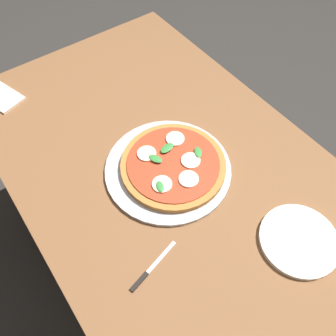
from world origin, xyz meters
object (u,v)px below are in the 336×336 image
at_px(serving_tray, 168,169).
at_px(knife, 148,272).
at_px(dining_table, 174,188).
at_px(plate_white, 299,240).
at_px(pizza, 173,165).
at_px(napkin, 2,97).

height_order(serving_tray, knife, serving_tray).
height_order(dining_table, plate_white, plate_white).
relative_size(plate_white, knife, 1.28).
height_order(pizza, napkin, pizza).
distance_m(napkin, knife, 0.77).
bearing_deg(pizza, dining_table, 16.05).
bearing_deg(pizza, napkin, -153.17).
xyz_separation_m(serving_tray, knife, (0.21, -0.21, -0.00)).
xyz_separation_m(pizza, napkin, (-0.57, -0.29, -0.02)).
relative_size(dining_table, serving_tray, 3.89).
bearing_deg(pizza, serving_tray, -121.21).
bearing_deg(napkin, pizza, 26.83).
relative_size(pizza, napkin, 2.28).
distance_m(serving_tray, napkin, 0.62).
distance_m(serving_tray, plate_white, 0.39).
bearing_deg(dining_table, napkin, -153.26).
relative_size(pizza, plate_white, 1.50).
bearing_deg(plate_white, napkin, -156.11).
bearing_deg(dining_table, serving_tray, -133.08).
distance_m(serving_tray, knife, 0.30).
bearing_deg(serving_tray, dining_table, 46.92).
bearing_deg(dining_table, knife, -48.61).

